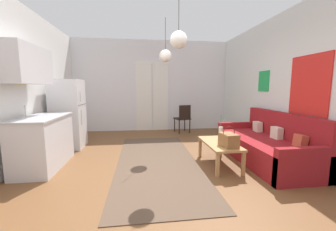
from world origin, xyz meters
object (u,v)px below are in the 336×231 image
at_px(couch, 267,146).
at_px(refrigerator, 68,114).
at_px(bamboo_vase, 221,132).
at_px(pendant_lamp_far, 165,56).
at_px(handbag, 229,140).
at_px(coffee_table, 220,145).
at_px(pendant_lamp_near, 179,40).
at_px(accent_chair, 183,117).

xyz_separation_m(couch, refrigerator, (-4.03, 1.41, 0.50)).
bearing_deg(bamboo_vase, pendant_lamp_far, 136.48).
xyz_separation_m(couch, pendant_lamp_far, (-1.83, 1.07, 1.79)).
bearing_deg(handbag, couch, 22.49).
bearing_deg(couch, handbag, -157.51).
height_order(couch, refrigerator, refrigerator).
distance_m(couch, refrigerator, 4.30).
bearing_deg(refrigerator, handbag, -30.54).
xyz_separation_m(coffee_table, handbag, (0.04, -0.28, 0.17)).
distance_m(pendant_lamp_near, pendant_lamp_far, 1.29).
height_order(coffee_table, pendant_lamp_near, pendant_lamp_near).
xyz_separation_m(handbag, refrigerator, (-3.07, 1.81, 0.25)).
relative_size(refrigerator, pendant_lamp_far, 1.67).
height_order(bamboo_vase, pendant_lamp_near, pendant_lamp_near).
relative_size(handbag, accent_chair, 0.39).
distance_m(coffee_table, refrigerator, 3.42).
height_order(bamboo_vase, refrigerator, refrigerator).
height_order(couch, coffee_table, couch).
xyz_separation_m(handbag, accent_chair, (-0.14, 3.01, -0.05)).
relative_size(accent_chair, pendant_lamp_near, 0.98).
distance_m(couch, pendant_lamp_far, 2.77).
height_order(couch, accent_chair, couch).
relative_size(couch, bamboo_vase, 4.94).
distance_m(coffee_table, accent_chair, 2.73).
xyz_separation_m(coffee_table, pendant_lamp_far, (-0.83, 1.19, 1.71)).
height_order(couch, bamboo_vase, couch).
relative_size(couch, pendant_lamp_far, 2.34).
xyz_separation_m(handbag, pendant_lamp_near, (-0.81, 0.18, 1.59)).
distance_m(handbag, accent_chair, 3.01).
height_order(pendant_lamp_near, pendant_lamp_far, same).
distance_m(bamboo_vase, refrigerator, 3.40).
xyz_separation_m(coffee_table, accent_chair, (-0.10, 2.73, 0.12)).
relative_size(bamboo_vase, accent_chair, 0.51).
height_order(refrigerator, pendant_lamp_far, pendant_lamp_far).
xyz_separation_m(coffee_table, refrigerator, (-3.03, 1.53, 0.42)).
bearing_deg(coffee_table, pendant_lamp_far, 124.86).
relative_size(bamboo_vase, handbag, 1.30).
distance_m(refrigerator, pendant_lamp_far, 2.58).
distance_m(bamboo_vase, pendant_lamp_far, 2.02).
relative_size(bamboo_vase, pendant_lamp_far, 0.47).
distance_m(couch, pendant_lamp_near, 2.57).
xyz_separation_m(bamboo_vase, pendant_lamp_near, (-0.90, -0.38, 1.59)).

